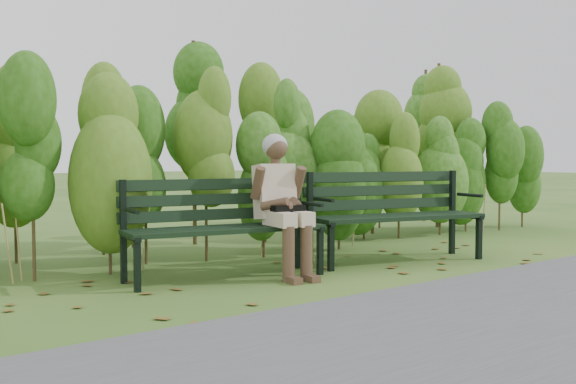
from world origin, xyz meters
TOP-DOWN VIEW (x-y plane):
  - ground at (0.00, 0.00)m, footprint 80.00×80.00m
  - footpath at (0.00, -2.20)m, footprint 60.00×2.50m
  - hedge_band at (0.00, 1.86)m, footprint 11.04×1.67m
  - leaf_litter at (0.04, -0.17)m, footprint 5.91×2.24m
  - bench_left at (-0.71, 0.42)m, footprint 1.86×0.90m
  - bench_right at (1.22, 0.14)m, footprint 1.96×1.03m
  - seated_woman at (-0.24, 0.15)m, footprint 0.54×0.79m

SIDE VIEW (x-z plane):
  - ground at x=0.00m, z-range 0.00..0.00m
  - leaf_litter at x=0.04m, z-range 0.00..0.01m
  - footpath at x=0.00m, z-range 0.00..0.01m
  - bench_left at x=-0.71m, z-range 0.08..0.97m
  - bench_right at x=1.22m, z-range 0.08..1.02m
  - seated_woman at x=-0.24m, z-range 0.08..1.38m
  - hedge_band at x=0.00m, z-range 0.05..2.47m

